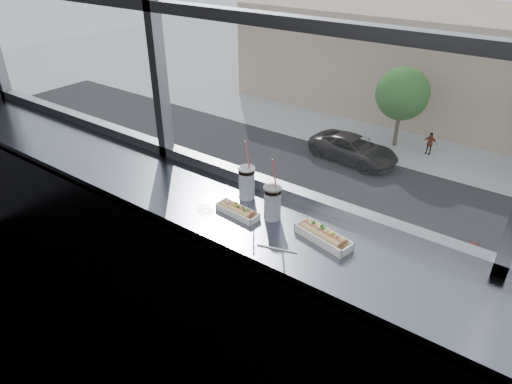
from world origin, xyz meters
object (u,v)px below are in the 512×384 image
Objects in this scene: car_near_a at (243,180)px; soda_cup_right at (272,201)px; car_far_a at (354,145)px; wrapper at (206,209)px; soda_cup_left at (247,181)px; hotdog_tray_left at (238,210)px; hotdog_tray_right at (323,236)px; tree_left at (402,94)px; loose_straw at (277,249)px; car_near_b at (336,215)px; pedestrian_a at (430,141)px.

soda_cup_right is at bearing -139.14° from car_near_a.
car_far_a is 8.53m from car_near_a.
soda_cup_right is 0.36m from wrapper.
car_far_a is (-9.68, 24.14, -11.04)m from soda_cup_left.
hotdog_tray_left is 23.44m from car_near_a.
car_near_a is (-13.18, 16.25, -11.05)m from hotdog_tray_right.
tree_left is (1.32, 4.00, 2.64)m from car_far_a.
wrapper is at bearing -150.89° from hotdog_tray_left.
loose_straw is 21.10m from car_near_b.
car_near_b is 1.00× the size of tree_left.
loose_straw is at bearing -114.87° from hotdog_tray_right.
hotdog_tray_left is 0.35m from loose_straw.
pedestrian_a is (-6.05, 28.29, -11.14)m from hotdog_tray_left.
hotdog_tray_right is 0.54m from soda_cup_left.
wrapper reaches higher than car_near_a.
car_near_b is 2.97× the size of pedestrian_a.
hotdog_tray_right is at bearing -138.53° from car_near_a.
loose_straw is at bearing -150.62° from car_far_a.
wrapper is 28.39m from car_far_a.
soda_cup_left is 1.81× the size of loose_straw.
hotdog_tray_left is at bearing -160.85° from hotdog_tray_right.
loose_straw is 28.60m from car_far_a.
hotdog_tray_right is 0.23m from loose_straw.
car_near_a is 1.09× the size of tree_left.
tree_left is (-8.76, 28.43, -8.30)m from loose_straw.
soda_cup_left is (-0.53, 0.11, 0.07)m from hotdog_tray_right.
hotdog_tray_left is 0.04× the size of car_near_b.
hotdog_tray_right is at bearing 11.95° from hotdog_tray_left.
wrapper is 0.02× the size of car_near_a.
hotdog_tray_right is 28.51m from car_far_a.
tree_left is (-1.55, 12.00, 2.81)m from car_near_b.
wrapper is 0.02× the size of car_far_a.
tree_left is at bearing 9.24° from car_near_b.
tree_left is at bearing 89.56° from loose_straw.
car_far_a is (-9.91, 24.23, -11.04)m from soda_cup_right.
car_near_a is at bearing -109.63° from tree_left.
car_near_a is (-13.04, 16.43, -11.02)m from loose_straw.
hotdog_tray_right reaches higher than wrapper.
car_near_b is at bearing 113.46° from soda_cup_right.
car_far_a is 1.08× the size of car_near_a.
loose_straw is at bearing -77.36° from pedestrian_a.
car_near_b is at bearing 112.89° from soda_cup_left.
soda_cup_left is (-0.07, 0.16, 0.08)m from hotdog_tray_left.
loose_straw is 0.03× the size of tree_left.
soda_cup_left is 1.01× the size of soda_cup_right.
car_far_a is (-10.21, 24.25, -10.97)m from hotdog_tray_right.
hotdog_tray_left is 0.73× the size of soda_cup_right.
hotdog_tray_left reaches higher than wrapper.
loose_straw reaches higher than car_far_a.
car_far_a reaches higher than car_near_b.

